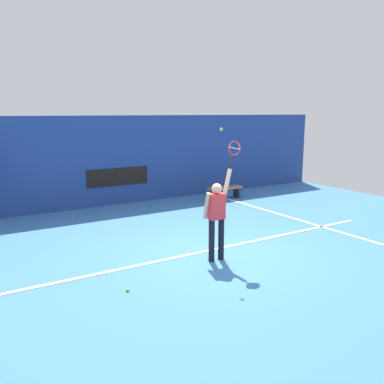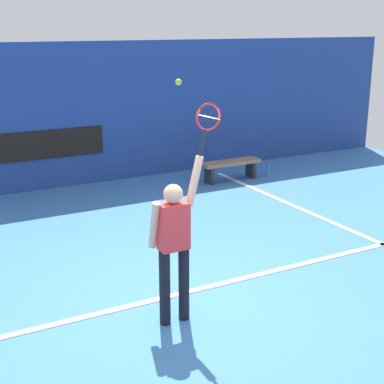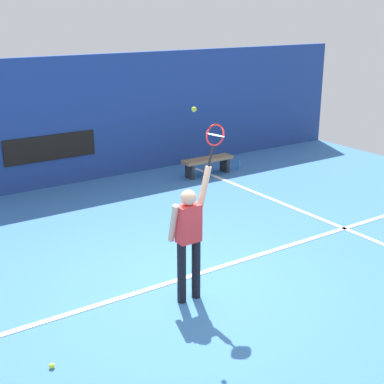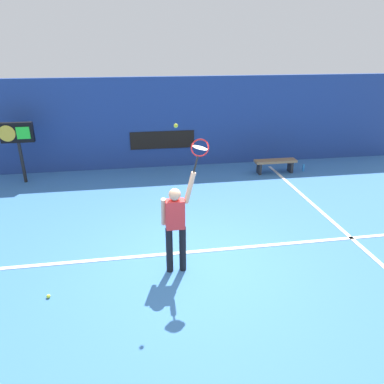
{
  "view_description": "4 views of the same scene",
  "coord_description": "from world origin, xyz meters",
  "views": [
    {
      "loc": [
        -5.2,
        -7.1,
        3.16
      ],
      "look_at": [
        -0.61,
        0.3,
        1.46
      ],
      "focal_mm": 38.44,
      "sensor_mm": 36.0,
      "label": 1
    },
    {
      "loc": [
        -2.99,
        -5.61,
        3.4
      ],
      "look_at": [
        -0.0,
        -0.08,
        1.53
      ],
      "focal_mm": 53.29,
      "sensor_mm": 36.0,
      "label": 2
    },
    {
      "loc": [
        -4.27,
        -6.16,
        4.05
      ],
      "look_at": [
        0.07,
        0.27,
        1.47
      ],
      "focal_mm": 51.49,
      "sensor_mm": 36.0,
      "label": 3
    },
    {
      "loc": [
        -0.92,
        -5.92,
        4.02
      ],
      "look_at": [
        0.09,
        0.28,
        1.41
      ],
      "focal_mm": 33.4,
      "sensor_mm": 36.0,
      "label": 4
    }
  ],
  "objects": [
    {
      "name": "tennis_ball",
      "position": [
        -0.26,
        -0.27,
        2.81
      ],
      "size": [
        0.07,
        0.07,
        0.07
      ],
      "primitive_type": "sphere",
      "color": "#CCE033"
    },
    {
      "name": "water_bottle",
      "position": [
        4.68,
        4.87,
        0.12
      ],
      "size": [
        0.07,
        0.07,
        0.24
      ],
      "primitive_type": "cylinder",
      "color": "#338CD8",
      "rests_on": "ground_plane"
    },
    {
      "name": "ground_plane",
      "position": [
        0.0,
        0.0,
        0.0
      ],
      "size": [
        18.0,
        18.0,
        0.0
      ],
      "primitive_type": "plane",
      "color": "#3870B2"
    },
    {
      "name": "court_sideline",
      "position": [
        3.72,
        2.0,
        0.01
      ],
      "size": [
        0.1,
        7.0,
        0.01
      ],
      "primitive_type": "cube",
      "color": "white",
      "rests_on": "ground_plane"
    },
    {
      "name": "tennis_racket",
      "position": [
        0.14,
        -0.18,
        2.37
      ],
      "size": [
        0.38,
        0.27,
        0.63
      ],
      "color": "black"
    },
    {
      "name": "court_baseline",
      "position": [
        0.0,
        0.4,
        0.01
      ],
      "size": [
        10.0,
        0.1,
        0.01
      ],
      "primitive_type": "cube",
      "color": "white",
      "rests_on": "ground_plane"
    },
    {
      "name": "back_wall",
      "position": [
        0.0,
        6.23,
        1.52
      ],
      "size": [
        18.0,
        0.2,
        3.05
      ],
      "primitive_type": "cube",
      "color": "navy",
      "rests_on": "ground_plane"
    },
    {
      "name": "court_bench",
      "position": [
        3.65,
        4.87,
        0.34
      ],
      "size": [
        1.4,
        0.36,
        0.45
      ],
      "color": "olive",
      "rests_on": "ground_plane"
    },
    {
      "name": "sponsor_banner_center",
      "position": [
        0.0,
        6.11,
        0.97
      ],
      "size": [
        2.2,
        0.03,
        0.6
      ],
      "primitive_type": "cube",
      "color": "black"
    },
    {
      "name": "tennis_player",
      "position": [
        -0.29,
        -0.18,
        1.01
      ],
      "size": [
        0.63,
        0.31,
        1.98
      ],
      "color": "black",
      "rests_on": "ground_plane"
    }
  ]
}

